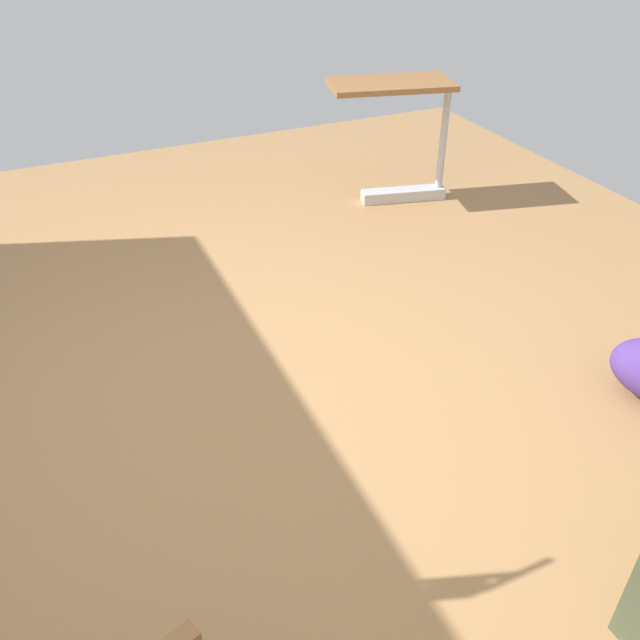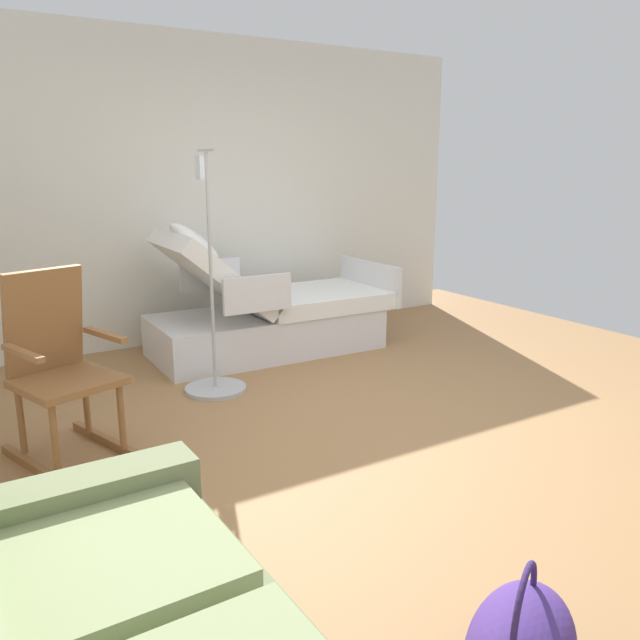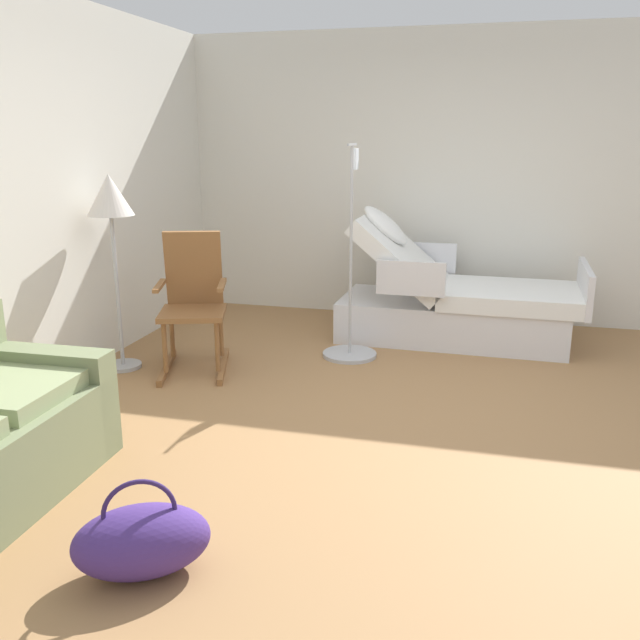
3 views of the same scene
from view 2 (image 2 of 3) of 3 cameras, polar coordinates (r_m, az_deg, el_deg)
name	(u,v)px [view 2 (image 2 of 3)]	position (r m, az deg, el deg)	size (l,w,h in m)	color
ground_plane	(389,431)	(3.98, 6.24, -9.87)	(6.64, 6.64, 0.00)	#9E7247
side_wall	(214,191)	(6.02, -9.51, 11.31)	(0.10, 5.28, 2.70)	silver
hospital_bed	(268,315)	(5.52, -4.71, 0.41)	(1.06, 2.08, 1.19)	silver
rocking_chair	(60,370)	(3.75, -22.27, -4.14)	(0.87, 0.69, 1.05)	brown
iv_pole	(214,357)	(4.61, -9.48, -3.32)	(0.44, 0.44, 1.69)	#B2B5BA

